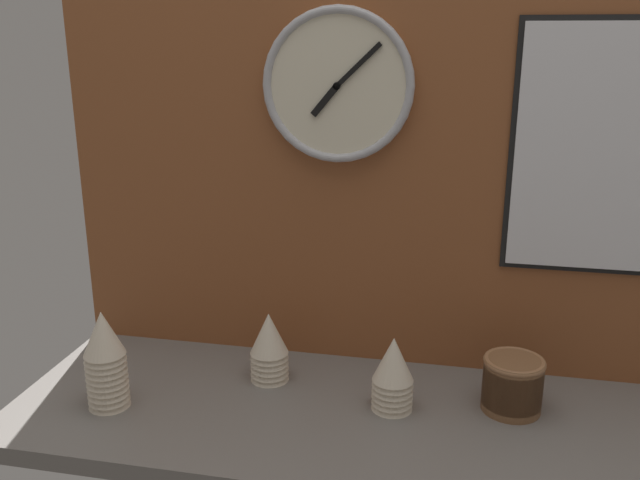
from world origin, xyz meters
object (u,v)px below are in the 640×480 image
object	(u,v)px
bowl_stack_right	(513,383)
wall_clock	(338,86)
cup_stack_far_left	(105,359)
menu_board	(617,151)
cup_stack_center_right	(393,374)
cup_stack_center_left	(269,347)

from	to	relation	value
bowl_stack_right	wall_clock	size ratio (longest dim) A/B	0.38
wall_clock	cup_stack_far_left	bearing A→B (deg)	-143.96
bowl_stack_right	menu_board	world-z (taller)	menu_board
cup_stack_center_right	bowl_stack_right	size ratio (longest dim) A/B	1.28
wall_clock	cup_stack_center_right	bearing A→B (deg)	-52.04
bowl_stack_right	menu_board	size ratio (longest dim) A/B	0.24
cup_stack_center_right	menu_board	world-z (taller)	menu_board
cup_stack_far_left	cup_stack_center_left	bearing A→B (deg)	30.73
cup_stack_center_left	cup_stack_center_right	bearing A→B (deg)	-13.57
cup_stack_center_right	wall_clock	size ratio (longest dim) A/B	0.49
cup_stack_far_left	wall_clock	world-z (taller)	wall_clock
wall_clock	menu_board	bearing A→B (deg)	0.84
bowl_stack_right	wall_clock	distance (cm)	75.55
wall_clock	menu_board	size ratio (longest dim) A/B	0.63
cup_stack_center_left	menu_board	distance (cm)	88.06
cup_stack_far_left	cup_stack_center_left	xyz separation A→B (cm)	(31.27, 18.59, -2.75)
bowl_stack_right	cup_stack_center_left	bearing A→B (deg)	177.60
cup_stack_far_left	bowl_stack_right	distance (cm)	87.88
cup_stack_center_right	wall_clock	distance (cm)	64.56
cup_stack_far_left	cup_stack_center_right	distance (cm)	62.01
cup_stack_center_right	cup_stack_far_left	bearing A→B (deg)	-169.36
menu_board	cup_stack_far_left	bearing A→B (deg)	-162.39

